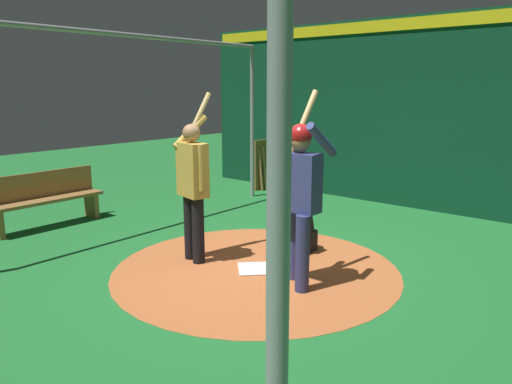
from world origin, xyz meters
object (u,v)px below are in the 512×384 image
object	(u,v)px
catcher	(295,226)
bat_rack	(271,165)
bench	(45,198)
home_plate	(256,269)
batter	(300,189)
visitor	(193,183)

from	to	relation	value
catcher	bat_rack	distance (m)	4.30
catcher	bench	distance (m)	4.00
home_plate	batter	distance (m)	1.25
catcher	batter	bearing A→B (deg)	37.58
home_plate	bat_rack	world-z (taller)	bat_rack
batter	catcher	bearing A→B (deg)	-142.42
batter	bat_rack	xyz separation A→B (m)	(-4.03, -3.56, -0.59)
home_plate	bat_rack	xyz separation A→B (m)	(-3.99, -2.91, 0.48)
visitor	batter	bearing A→B (deg)	110.65
visitor	bat_rack	xyz separation A→B (m)	(-4.24, -2.12, -0.50)
home_plate	visitor	bearing A→B (deg)	-72.96
batter	bench	bearing A→B (deg)	-81.74
home_plate	catcher	bearing A→B (deg)	-178.97
catcher	bat_rack	xyz separation A→B (m)	(-3.18, -2.90, 0.13)
visitor	catcher	bearing A→B (deg)	156.14
visitor	bench	world-z (taller)	visitor
batter	catcher	distance (m)	1.30
catcher	bat_rack	size ratio (longest dim) A/B	0.88
home_plate	bench	size ratio (longest dim) A/B	0.24
batter	bench	xyz separation A→B (m)	(0.63, -4.37, -0.63)
bat_rack	home_plate	bearing A→B (deg)	36.10
bat_rack	bench	world-z (taller)	bat_rack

